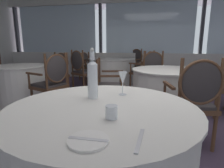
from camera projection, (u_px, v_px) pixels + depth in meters
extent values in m
plane|color=#47384C|center=(142.00, 139.00, 2.27)|extent=(14.03, 14.03, 0.00)
cube|color=silver|center=(147.00, 66.00, 6.06)|extent=(10.00, 0.12, 0.85)
cube|color=silver|center=(57.00, 30.00, 6.42)|extent=(2.76, 0.02, 1.56)
cube|color=#333338|center=(17.00, 30.00, 6.69)|extent=(0.08, 0.14, 1.56)
cube|color=silver|center=(149.00, 28.00, 5.83)|extent=(2.76, 0.02, 1.56)
cube|color=#333338|center=(101.00, 29.00, 6.10)|extent=(0.08, 0.14, 1.56)
cube|color=#333338|center=(202.00, 27.00, 5.51)|extent=(0.08, 0.14, 1.56)
cylinder|color=silver|center=(102.00, 108.00, 1.20)|extent=(1.24, 1.24, 0.02)
cylinder|color=silver|center=(103.00, 159.00, 1.28)|extent=(1.20, 1.20, 0.73)
cylinder|color=white|center=(88.00, 140.00, 0.77)|extent=(0.18, 0.18, 0.01)
cube|color=silver|center=(88.00, 139.00, 0.76)|extent=(0.17, 0.02, 0.00)
cube|color=silver|center=(140.00, 140.00, 0.77)|extent=(0.03, 0.21, 0.00)
cylinder|color=white|center=(93.00, 81.00, 1.36)|extent=(0.07, 0.07, 0.25)
cone|color=white|center=(92.00, 62.00, 1.33)|extent=(0.07, 0.07, 0.03)
cylinder|color=white|center=(92.00, 56.00, 1.32)|extent=(0.03, 0.03, 0.06)
sphere|color=silver|center=(92.00, 50.00, 1.31)|extent=(0.03, 0.03, 0.03)
cylinder|color=white|center=(123.00, 94.00, 1.47)|extent=(0.06, 0.06, 0.00)
cylinder|color=white|center=(123.00, 89.00, 1.46)|extent=(0.01, 0.01, 0.08)
cone|color=white|center=(123.00, 78.00, 1.44)|extent=(0.07, 0.07, 0.10)
cylinder|color=white|center=(111.00, 112.00, 1.00)|extent=(0.07, 0.07, 0.07)
cylinder|color=silver|center=(112.00, 59.00, 5.13)|extent=(1.30, 1.30, 0.02)
cylinder|color=silver|center=(112.00, 72.00, 5.21)|extent=(1.27, 1.27, 0.73)
cube|color=brown|center=(132.00, 67.00, 5.92)|extent=(0.63, 0.63, 0.05)
cube|color=#383333|center=(132.00, 65.00, 5.91)|extent=(0.58, 0.58, 0.04)
cylinder|color=brown|center=(134.00, 75.00, 5.70)|extent=(0.04, 0.04, 0.40)
cylinder|color=brown|center=(123.00, 74.00, 5.95)|extent=(0.04, 0.04, 0.40)
cylinder|color=brown|center=(141.00, 73.00, 5.99)|extent=(0.04, 0.04, 0.40)
cylinder|color=brown|center=(131.00, 72.00, 6.25)|extent=(0.04, 0.04, 0.40)
cylinder|color=brown|center=(141.00, 57.00, 5.88)|extent=(0.04, 0.04, 0.54)
cylinder|color=brown|center=(131.00, 57.00, 6.14)|extent=(0.04, 0.04, 0.54)
ellipsoid|color=#383333|center=(136.00, 56.00, 6.01)|extent=(0.36, 0.24, 0.45)
torus|color=brown|center=(136.00, 56.00, 6.01)|extent=(0.41, 0.26, 0.46)
cube|color=brown|center=(139.00, 59.00, 5.69)|extent=(0.22, 0.34, 0.03)
cylinder|color=brown|center=(136.00, 63.00, 5.61)|extent=(0.03, 0.03, 0.22)
cube|color=brown|center=(126.00, 58.00, 6.02)|extent=(0.22, 0.34, 0.03)
cylinder|color=brown|center=(123.00, 62.00, 5.94)|extent=(0.03, 0.03, 0.22)
cube|color=brown|center=(88.00, 67.00, 5.84)|extent=(0.63, 0.63, 0.05)
cube|color=#383333|center=(88.00, 66.00, 5.83)|extent=(0.58, 0.58, 0.04)
cylinder|color=brown|center=(97.00, 74.00, 5.91)|extent=(0.04, 0.04, 0.40)
cylinder|color=brown|center=(88.00, 76.00, 5.62)|extent=(0.04, 0.04, 0.40)
cylinder|color=brown|center=(89.00, 73.00, 6.17)|extent=(0.04, 0.04, 0.40)
cylinder|color=brown|center=(80.00, 74.00, 5.87)|extent=(0.04, 0.04, 0.40)
cylinder|color=brown|center=(89.00, 59.00, 6.07)|extent=(0.04, 0.04, 0.44)
cylinder|color=brown|center=(79.00, 59.00, 5.77)|extent=(0.04, 0.04, 0.44)
ellipsoid|color=#383333|center=(84.00, 58.00, 5.93)|extent=(0.24, 0.36, 0.37)
torus|color=brown|center=(84.00, 58.00, 5.93)|extent=(0.22, 0.35, 0.39)
cube|color=brown|center=(94.00, 59.00, 5.96)|extent=(0.34, 0.22, 0.03)
cylinder|color=brown|center=(98.00, 63.00, 5.89)|extent=(0.03, 0.03, 0.22)
cube|color=brown|center=(82.00, 60.00, 5.60)|extent=(0.34, 0.22, 0.03)
cylinder|color=brown|center=(85.00, 64.00, 5.53)|extent=(0.03, 0.03, 0.22)
cube|color=brown|center=(85.00, 73.00, 4.47)|extent=(0.63, 0.63, 0.05)
cube|color=#383333|center=(84.00, 71.00, 4.46)|extent=(0.58, 0.58, 0.04)
cylinder|color=brown|center=(86.00, 81.00, 4.80)|extent=(0.04, 0.04, 0.42)
cylinder|color=brown|center=(96.00, 83.00, 4.54)|extent=(0.04, 0.04, 0.42)
cylinder|color=brown|center=(73.00, 83.00, 4.50)|extent=(0.04, 0.04, 0.42)
cylinder|color=brown|center=(84.00, 85.00, 4.24)|extent=(0.04, 0.04, 0.42)
cylinder|color=brown|center=(72.00, 61.00, 4.39)|extent=(0.04, 0.04, 0.53)
cylinder|color=brown|center=(83.00, 62.00, 4.13)|extent=(0.04, 0.04, 0.53)
ellipsoid|color=#383333|center=(77.00, 61.00, 4.24)|extent=(0.36, 0.24, 0.45)
torus|color=brown|center=(77.00, 61.00, 4.24)|extent=(0.41, 0.26, 0.46)
cube|color=brown|center=(78.00, 62.00, 4.59)|extent=(0.22, 0.34, 0.03)
cylinder|color=brown|center=(83.00, 66.00, 4.72)|extent=(0.03, 0.03, 0.22)
cube|color=brown|center=(92.00, 64.00, 4.27)|extent=(0.22, 0.34, 0.03)
cylinder|color=brown|center=(96.00, 68.00, 4.40)|extent=(0.03, 0.03, 0.22)
cube|color=brown|center=(142.00, 73.00, 4.55)|extent=(0.63, 0.63, 0.05)
cube|color=#383333|center=(142.00, 71.00, 4.54)|extent=(0.58, 0.58, 0.04)
cylinder|color=brown|center=(130.00, 82.00, 4.58)|extent=(0.04, 0.04, 0.41)
cylinder|color=brown|center=(139.00, 80.00, 4.88)|extent=(0.04, 0.04, 0.41)
cylinder|color=brown|center=(144.00, 85.00, 4.33)|extent=(0.04, 0.04, 0.41)
cylinder|color=brown|center=(153.00, 82.00, 4.62)|extent=(0.04, 0.04, 0.41)
cylinder|color=brown|center=(145.00, 63.00, 4.22)|extent=(0.04, 0.04, 0.52)
cylinder|color=brown|center=(154.00, 61.00, 4.51)|extent=(0.04, 0.04, 0.52)
ellipsoid|color=#383333|center=(150.00, 61.00, 4.35)|extent=(0.24, 0.36, 0.44)
torus|color=brown|center=(150.00, 61.00, 4.35)|extent=(0.25, 0.40, 0.45)
cube|color=brown|center=(136.00, 64.00, 4.33)|extent=(0.34, 0.22, 0.03)
cylinder|color=brown|center=(131.00, 68.00, 4.45)|extent=(0.03, 0.03, 0.22)
cube|color=brown|center=(147.00, 62.00, 4.70)|extent=(0.34, 0.22, 0.03)
cylinder|color=brown|center=(142.00, 66.00, 4.81)|extent=(0.03, 0.03, 0.22)
cylinder|color=silver|center=(18.00, 66.00, 3.44)|extent=(1.00, 1.00, 0.02)
cylinder|color=silver|center=(20.00, 86.00, 3.52)|extent=(0.97, 0.97, 0.73)
cylinder|color=brown|center=(13.00, 88.00, 4.06)|extent=(0.04, 0.04, 0.40)
cylinder|color=brown|center=(3.00, 85.00, 4.27)|extent=(0.04, 0.04, 0.40)
cylinder|color=brown|center=(0.00, 64.00, 4.16)|extent=(0.04, 0.04, 0.50)
cube|color=brown|center=(8.00, 65.00, 4.09)|extent=(0.36, 0.17, 0.03)
cylinder|color=brown|center=(12.00, 71.00, 4.04)|extent=(0.03, 0.03, 0.22)
cube|color=brown|center=(49.00, 87.00, 3.06)|extent=(0.60, 0.60, 0.05)
cube|color=#383333|center=(49.00, 84.00, 3.05)|extent=(0.55, 0.55, 0.04)
cylinder|color=brown|center=(32.00, 101.00, 3.05)|extent=(0.04, 0.04, 0.43)
cylinder|color=brown|center=(52.00, 96.00, 3.38)|extent=(0.04, 0.04, 0.43)
cylinder|color=brown|center=(48.00, 106.00, 2.84)|extent=(0.04, 0.04, 0.43)
cylinder|color=brown|center=(68.00, 99.00, 3.17)|extent=(0.04, 0.04, 0.43)
cylinder|color=brown|center=(46.00, 72.00, 2.73)|extent=(0.04, 0.04, 0.53)
cylinder|color=brown|center=(66.00, 69.00, 3.06)|extent=(0.04, 0.04, 0.53)
ellipsoid|color=#383333|center=(57.00, 69.00, 2.88)|extent=(0.19, 0.38, 0.44)
torus|color=brown|center=(57.00, 69.00, 2.88)|extent=(0.20, 0.43, 0.45)
cube|color=brown|center=(34.00, 74.00, 2.81)|extent=(0.36, 0.17, 0.03)
cylinder|color=brown|center=(29.00, 80.00, 2.91)|extent=(0.03, 0.03, 0.22)
cube|color=brown|center=(59.00, 70.00, 3.22)|extent=(0.36, 0.17, 0.03)
cylinder|color=brown|center=(54.00, 76.00, 3.32)|extent=(0.03, 0.03, 0.22)
cube|color=brown|center=(55.00, 76.00, 4.20)|extent=(0.60, 0.60, 0.05)
cube|color=#383333|center=(55.00, 74.00, 4.19)|extent=(0.55, 0.55, 0.04)
cylinder|color=brown|center=(55.00, 89.00, 3.98)|extent=(0.04, 0.04, 0.40)
cylinder|color=brown|center=(43.00, 86.00, 4.19)|extent=(0.04, 0.04, 0.40)
cylinder|color=brown|center=(68.00, 85.00, 4.30)|extent=(0.04, 0.04, 0.40)
cylinder|color=brown|center=(57.00, 83.00, 4.52)|extent=(0.04, 0.04, 0.40)
cylinder|color=brown|center=(67.00, 64.00, 4.20)|extent=(0.04, 0.04, 0.50)
cylinder|color=brown|center=(55.00, 63.00, 4.41)|extent=(0.04, 0.04, 0.50)
ellipsoid|color=#383333|center=(62.00, 62.00, 4.31)|extent=(0.38, 0.19, 0.42)
torus|color=brown|center=(62.00, 62.00, 4.31)|extent=(0.41, 0.19, 0.43)
cube|color=brown|center=(62.00, 66.00, 4.00)|extent=(0.17, 0.36, 0.03)
cylinder|color=brown|center=(57.00, 72.00, 3.90)|extent=(0.03, 0.03, 0.22)
cube|color=brown|center=(46.00, 65.00, 4.26)|extent=(0.17, 0.36, 0.03)
cylinder|color=brown|center=(42.00, 70.00, 4.17)|extent=(0.03, 0.03, 0.22)
cylinder|color=silver|center=(168.00, 70.00, 2.94)|extent=(1.13, 1.13, 0.02)
cylinder|color=silver|center=(167.00, 93.00, 3.02)|extent=(1.10, 1.10, 0.73)
cube|color=brown|center=(155.00, 78.00, 3.89)|extent=(0.54, 0.54, 0.05)
cube|color=#383333|center=(155.00, 76.00, 3.88)|extent=(0.50, 0.50, 0.04)
cylinder|color=brown|center=(166.00, 91.00, 3.74)|extent=(0.04, 0.04, 0.41)
cylinder|color=brown|center=(146.00, 91.00, 3.74)|extent=(0.04, 0.04, 0.41)
cylinder|color=brown|center=(161.00, 87.00, 4.13)|extent=(0.04, 0.04, 0.41)
cylinder|color=brown|center=(143.00, 87.00, 4.13)|extent=(0.04, 0.04, 0.41)
cylinder|color=brown|center=(162.00, 63.00, 4.02)|extent=(0.04, 0.04, 0.54)
cylinder|color=brown|center=(144.00, 63.00, 4.02)|extent=(0.04, 0.04, 0.54)
ellipsoid|color=#383333|center=(153.00, 62.00, 4.03)|extent=(0.39, 0.12, 0.45)
torus|color=brown|center=(153.00, 62.00, 4.03)|extent=(0.46, 0.12, 0.46)
cube|color=brown|center=(167.00, 67.00, 3.82)|extent=(0.11, 0.37, 0.03)
cylinder|color=brown|center=(169.00, 73.00, 3.70)|extent=(0.03, 0.03, 0.22)
cube|color=brown|center=(143.00, 67.00, 3.82)|extent=(0.11, 0.37, 0.03)
cylinder|color=brown|center=(144.00, 73.00, 3.70)|extent=(0.03, 0.03, 0.22)
cube|color=brown|center=(111.00, 88.00, 3.00)|extent=(0.54, 0.54, 0.05)
cube|color=#383333|center=(111.00, 86.00, 2.99)|extent=(0.50, 0.50, 0.04)
cylinder|color=brown|center=(123.00, 98.00, 3.25)|extent=(0.04, 0.04, 0.41)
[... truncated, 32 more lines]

